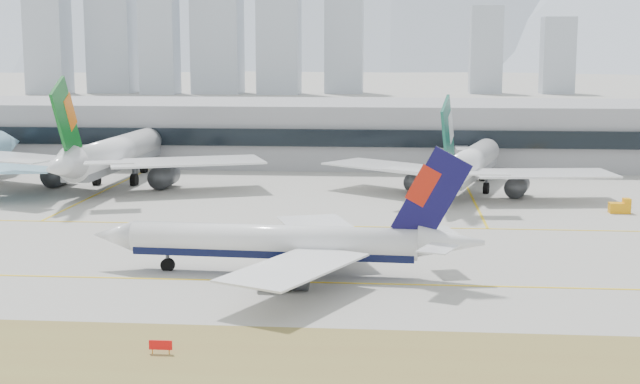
# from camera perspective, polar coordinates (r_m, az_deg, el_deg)

# --- Properties ---
(ground) EXTENTS (3000.00, 3000.00, 0.00)m
(ground) POSITION_cam_1_polar(r_m,az_deg,el_deg) (114.05, 0.14, -5.17)
(ground) COLOR gray
(ground) RESTS_ON ground
(taxiing_airliner) EXTENTS (50.19, 43.55, 16.86)m
(taxiing_airliner) POSITION_cam_1_polar(r_m,az_deg,el_deg) (112.12, -2.11, -3.29)
(taxiing_airliner) COLOR white
(taxiing_airliner) RESTS_ON ground
(widebody_eva) EXTENTS (66.83, 65.26, 23.82)m
(widebody_eva) POSITION_cam_1_polar(r_m,az_deg,el_deg) (189.28, -13.13, 2.27)
(widebody_eva) COLOR white
(widebody_eva) RESTS_ON ground
(widebody_cathay) EXTENTS (56.24, 56.15, 20.72)m
(widebody_cathay) POSITION_cam_1_polar(r_m,az_deg,el_deg) (177.58, 9.45, 1.68)
(widebody_cathay) COLOR white
(widebody_cathay) RESTS_ON ground
(terminal) EXTENTS (280.00, 43.10, 15.00)m
(terminal) POSITION_cam_1_polar(r_m,az_deg,el_deg) (226.10, 2.59, 3.89)
(terminal) COLOR gray
(terminal) RESTS_ON ground
(hold_sign_left) EXTENTS (2.20, 0.15, 1.35)m
(hold_sign_left) POSITION_cam_1_polar(r_m,az_deg,el_deg) (85.57, -10.17, -9.63)
(hold_sign_left) COLOR red
(hold_sign_left) RESTS_ON ground
(gse_c) EXTENTS (3.55, 2.00, 2.60)m
(gse_c) POSITION_cam_1_polar(r_m,az_deg,el_deg) (163.15, 18.67, -0.92)
(gse_c) COLOR orange
(gse_c) RESTS_ON ground
(city_skyline) EXTENTS (342.00, 49.80, 140.00)m
(city_skyline) POSITION_cam_1_polar(r_m,az_deg,el_deg) (575.77, -6.81, 11.24)
(city_skyline) COLOR #A1ABB8
(city_skyline) RESTS_ON ground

